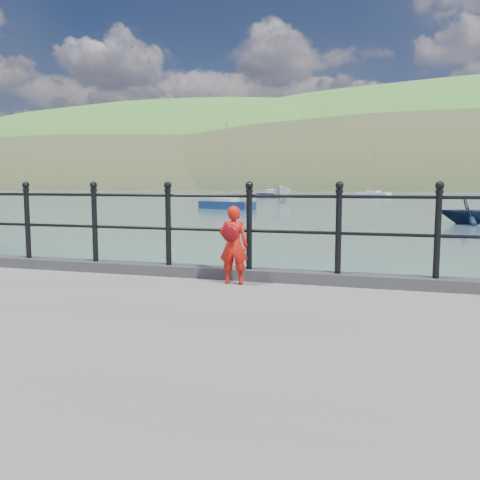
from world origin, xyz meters
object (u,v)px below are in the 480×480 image
(launch_navy, at_px, (468,211))
(sailboat_port, at_px, (227,205))
(launch_white, at_px, (282,194))
(railing, at_px, (208,219))
(child, at_px, (233,244))
(sailboat_deep, at_px, (373,194))
(sailboat_left, at_px, (272,195))

(launch_navy, distance_m, sailboat_port, 22.31)
(launch_navy, bearing_deg, launch_white, 29.33)
(sailboat_port, bearing_deg, launch_white, 107.02)
(railing, height_order, launch_navy, railing)
(railing, bearing_deg, child, -35.97)
(launch_navy, xyz_separation_m, sailboat_port, (-18.42, 12.57, -0.45))
(railing, bearing_deg, sailboat_deep, 90.51)
(sailboat_deep, distance_m, sailboat_port, 53.44)
(child, xyz_separation_m, launch_white, (-10.82, 54.56, -0.49))
(sailboat_deep, bearing_deg, railing, -56.62)
(sailboat_left, bearing_deg, child, -69.31)
(railing, xyz_separation_m, sailboat_left, (-16.53, 75.13, -1.48))
(launch_white, xyz_separation_m, launch_navy, (16.90, -29.72, -0.24))
(child, bearing_deg, sailboat_deep, -94.72)
(launch_white, relative_size, launch_navy, 1.79)
(launch_navy, relative_size, sailboat_port, 0.38)
(child, distance_m, launch_white, 55.62)
(sailboat_port, bearing_deg, launch_navy, -12.22)
(launch_white, relative_size, sailboat_left, 0.76)
(launch_navy, bearing_deg, sailboat_port, 55.40)
(railing, relative_size, sailboat_port, 2.27)
(launch_white, distance_m, sailboat_deep, 36.41)
(railing, height_order, launch_white, railing)
(railing, xyz_separation_m, sailboat_port, (-11.86, 37.05, -1.48))
(railing, xyz_separation_m, launch_navy, (6.57, 24.48, -1.04))
(launch_white, relative_size, sailboat_port, 0.67)
(launch_white, xyz_separation_m, sailboat_port, (-1.52, -17.15, -0.69))
(child, xyz_separation_m, sailboat_left, (-17.02, 75.48, -1.19))
(child, height_order, sailboat_deep, sailboat_deep)
(railing, distance_m, sailboat_port, 38.93)
(child, bearing_deg, sailboat_port, -77.27)
(railing, xyz_separation_m, sailboat_deep, (-0.79, 89.34, -1.48))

